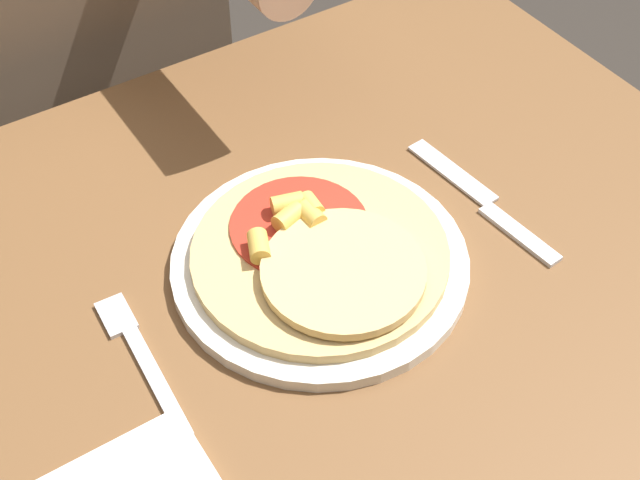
# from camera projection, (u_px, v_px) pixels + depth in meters

# --- Properties ---
(dining_table) EXTENTS (0.96, 0.79, 0.74)m
(dining_table) POSITION_uv_depth(u_px,v_px,m) (325.00, 352.00, 0.97)
(dining_table) COLOR brown
(dining_table) RESTS_ON ground_plane
(plate) EXTENTS (0.29, 0.29, 0.01)m
(plate) POSITION_uv_depth(u_px,v_px,m) (320.00, 263.00, 0.88)
(plate) COLOR silver
(plate) RESTS_ON dining_table
(pizza) EXTENTS (0.25, 0.25, 0.04)m
(pizza) POSITION_uv_depth(u_px,v_px,m) (322.00, 254.00, 0.86)
(pizza) COLOR tan
(pizza) RESTS_ON plate
(fork) EXTENTS (0.03, 0.18, 0.00)m
(fork) POSITION_uv_depth(u_px,v_px,m) (140.00, 354.00, 0.81)
(fork) COLOR silver
(fork) RESTS_ON dining_table
(knife) EXTENTS (0.03, 0.22, 0.00)m
(knife) POSITION_uv_depth(u_px,v_px,m) (484.00, 202.00, 0.94)
(knife) COLOR silver
(knife) RESTS_ON dining_table
(person_diner) EXTENTS (0.40, 0.52, 1.26)m
(person_diner) POSITION_uv_depth(u_px,v_px,m) (64.00, 10.00, 1.21)
(person_diner) COLOR #2D2D38
(person_diner) RESTS_ON ground_plane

